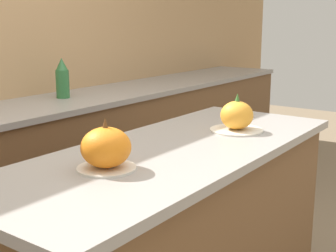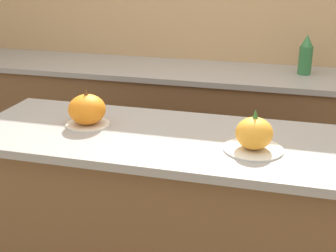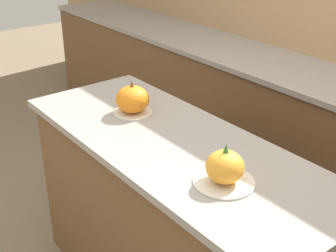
# 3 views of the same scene
# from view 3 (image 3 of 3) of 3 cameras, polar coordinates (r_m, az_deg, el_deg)

# --- Properties ---
(kitchen_island) EXTENTS (1.67, 0.64, 0.93)m
(kitchen_island) POSITION_cam_3_polar(r_m,az_deg,el_deg) (2.29, 0.68, -12.19)
(kitchen_island) COLOR brown
(kitchen_island) RESTS_ON ground_plane
(back_counter) EXTENTS (6.00, 0.60, 0.93)m
(back_counter) POSITION_cam_3_polar(r_m,az_deg,el_deg) (3.07, 18.55, -3.08)
(back_counter) COLOR brown
(back_counter) RESTS_ON ground_plane
(pumpkin_cake_left) EXTENTS (0.19, 0.19, 0.17)m
(pumpkin_cake_left) POSITION_cam_3_polar(r_m,az_deg,el_deg) (2.29, -4.36, 3.15)
(pumpkin_cake_left) COLOR silver
(pumpkin_cake_left) RESTS_ON kitchen_island
(pumpkin_cake_right) EXTENTS (0.23, 0.23, 0.17)m
(pumpkin_cake_right) POSITION_cam_3_polar(r_m,az_deg,el_deg) (1.73, 6.94, -5.22)
(pumpkin_cake_right) COLOR silver
(pumpkin_cake_right) RESTS_ON kitchen_island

